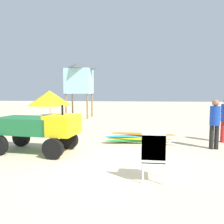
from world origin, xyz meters
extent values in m
plane|color=beige|center=(0.00, 0.00, 0.00)|extent=(80.00, 80.00, 0.00)
cube|color=#1E6B38|center=(-2.79, 0.95, 0.85)|extent=(1.90, 1.28, 0.50)
cube|color=yellow|center=(-1.60, 0.83, 0.90)|extent=(0.91, 1.18, 0.60)
cylinder|color=black|center=(-1.60, 0.83, 1.35)|extent=(0.07, 0.07, 0.30)
cylinder|color=black|center=(-1.59, 1.38, 0.30)|extent=(0.62, 0.24, 0.60)
cylinder|color=black|center=(-1.71, 0.28, 0.30)|extent=(0.62, 0.24, 0.60)
cylinder|color=black|center=(-3.38, 1.56, 0.30)|extent=(0.62, 0.24, 0.60)
cube|color=white|center=(0.98, -0.86, 0.44)|extent=(0.48, 0.48, 0.04)
cube|color=white|center=(0.98, -1.08, 0.64)|extent=(0.48, 0.04, 0.40)
cube|color=white|center=(0.98, -0.86, 0.53)|extent=(0.48, 0.48, 0.04)
cube|color=white|center=(0.98, -1.08, 0.73)|extent=(0.48, 0.04, 0.40)
cube|color=white|center=(0.98, -0.86, 0.62)|extent=(0.48, 0.48, 0.04)
cube|color=white|center=(0.98, -1.08, 0.82)|extent=(0.48, 0.04, 0.40)
cube|color=white|center=(0.98, -0.86, 0.71)|extent=(0.48, 0.48, 0.04)
cube|color=white|center=(0.98, -1.08, 0.91)|extent=(0.48, 0.04, 0.40)
cylinder|color=white|center=(1.19, -0.65, 0.21)|extent=(0.04, 0.04, 0.42)
cylinder|color=white|center=(0.77, -0.65, 0.21)|extent=(0.04, 0.04, 0.42)
cylinder|color=white|center=(1.19, -1.07, 0.21)|extent=(0.04, 0.04, 0.42)
cylinder|color=white|center=(0.77, -1.07, 0.21)|extent=(0.04, 0.04, 0.42)
ellipsoid|color=white|center=(0.88, 2.44, 0.04)|extent=(2.48, 0.58, 0.08)
ellipsoid|color=green|center=(0.73, 2.42, 0.12)|extent=(2.50, 0.74, 0.08)
ellipsoid|color=yellow|center=(0.61, 2.32, 0.20)|extent=(2.33, 0.27, 0.08)
ellipsoid|color=#268CCC|center=(0.64, 2.42, 0.28)|extent=(2.37, 0.82, 0.08)
ellipsoid|color=orange|center=(0.85, 2.40, 0.36)|extent=(2.42, 0.43, 0.08)
cylinder|color=red|center=(3.86, 2.95, 0.40)|extent=(0.14, 0.14, 0.81)
cylinder|color=black|center=(3.12, 1.92, 0.40)|extent=(0.14, 0.14, 0.80)
cylinder|color=black|center=(3.28, 1.92, 0.40)|extent=(0.14, 0.14, 0.80)
cylinder|color=#193FB2|center=(3.20, 1.92, 1.12)|extent=(0.32, 0.32, 0.63)
sphere|color=#9E6B47|center=(3.20, 1.92, 1.54)|extent=(0.22, 0.22, 0.22)
cylinder|color=olive|center=(-4.37, 9.24, 0.90)|extent=(0.12, 0.12, 1.80)
cylinder|color=olive|center=(-2.81, 9.24, 0.90)|extent=(0.12, 0.12, 1.80)
cylinder|color=olive|center=(-4.37, 10.80, 0.90)|extent=(0.12, 0.12, 1.80)
cylinder|color=olive|center=(-2.81, 10.80, 0.90)|extent=(0.12, 0.12, 1.80)
cube|color=#A2E0E4|center=(-3.59, 10.02, 2.70)|extent=(1.80, 1.80, 1.80)
pyramid|color=#4C5156|center=(-3.59, 10.02, 3.83)|extent=(1.98, 1.98, 0.45)
cylinder|color=beige|center=(-3.79, 5.05, 0.99)|extent=(0.04, 0.04, 1.98)
cone|color=yellow|center=(-3.79, 5.05, 1.60)|extent=(2.18, 2.18, 0.76)
camera|label=1|loc=(0.62, -5.30, 1.87)|focal=33.76mm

